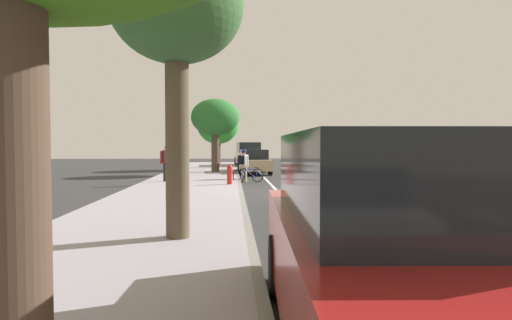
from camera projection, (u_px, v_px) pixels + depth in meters
ground at (296, 192)px, 16.96m from camera, size 75.98×75.98×0.00m
sidewalk at (182, 191)px, 16.71m from camera, size 4.33×47.48×0.16m
curb_edge at (240, 190)px, 16.83m from camera, size 0.16×47.48×0.16m
lane_stripe_centre at (382, 193)px, 16.68m from camera, size 0.14×48.40×0.01m
lane_stripe_bike_edge at (278, 192)px, 16.92m from camera, size 0.12×47.48×0.01m
parked_suv_white_nearest at (248, 154)px, 35.03m from camera, size 2.21×4.82×1.99m
parked_sedan_tan_second at (254, 162)px, 27.13m from camera, size 2.04×4.50×1.52m
parked_suv_red_mid at (385, 240)px, 3.93m from camera, size 2.13×4.78×1.99m
bicycle_at_curb at (248, 175)px, 20.99m from camera, size 1.54×0.85×0.74m
cyclist_with_backpack at (244, 162)px, 21.39m from camera, size 0.53×0.55×1.62m
street_tree_near_cyclist at (218, 125)px, 31.63m from camera, size 3.00×3.00×4.53m
street_tree_mid_block at (215, 118)px, 26.55m from camera, size 2.94×2.94×4.46m
street_tree_far_end at (176, 12)px, 7.91m from camera, size 2.46×2.46×5.32m
pedestrian_on_phone at (167, 161)px, 19.91m from camera, size 0.58×0.36×1.67m
fire_hydrant at (230, 174)px, 18.57m from camera, size 0.22×0.22×0.84m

